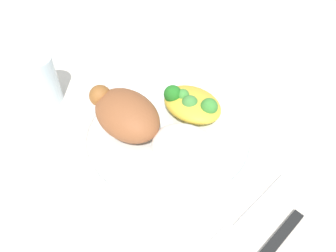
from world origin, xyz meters
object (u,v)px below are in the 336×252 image
(rice_pile, at_px, (187,150))
(fork, at_px, (250,213))
(water_glass, at_px, (38,81))
(plate, at_px, (168,134))
(roasted_chicken, at_px, (125,114))
(napkin, at_px, (135,66))
(mac_cheese_with_broccoli, at_px, (191,103))

(rice_pile, distance_m, fork, 0.11)
(water_glass, bearing_deg, plate, -154.47)
(fork, bearing_deg, roasted_chicken, 8.42)
(roasted_chicken, relative_size, napkin, 0.98)
(roasted_chicken, bearing_deg, fork, -171.58)
(plate, xyz_separation_m, napkin, (0.19, -0.08, -0.01))
(plate, height_order, water_glass, water_glass)
(fork, bearing_deg, water_glass, 13.23)
(plate, height_order, rice_pile, rice_pile)
(plate, bearing_deg, napkin, -22.79)
(plate, height_order, roasted_chicken, roasted_chicken)
(plate, distance_m, mac_cheese_with_broccoli, 0.06)
(plate, relative_size, roasted_chicken, 2.09)
(rice_pile, bearing_deg, roasted_chicken, 14.72)
(mac_cheese_with_broccoli, distance_m, napkin, 0.18)
(mac_cheese_with_broccoli, bearing_deg, roasted_chicken, 70.67)
(plate, xyz_separation_m, mac_cheese_with_broccoli, (0.01, -0.06, 0.02))
(plate, bearing_deg, fork, 175.67)
(water_glass, xyz_separation_m, napkin, (-0.02, -0.18, -0.04))
(roasted_chicken, xyz_separation_m, water_glass, (0.17, 0.06, -0.00))
(rice_pile, relative_size, water_glass, 1.31)
(mac_cheese_with_broccoli, distance_m, water_glass, 0.26)
(plate, xyz_separation_m, fork, (-0.17, 0.01, -0.00))
(plate, bearing_deg, rice_pile, 163.52)
(roasted_chicken, relative_size, rice_pile, 1.16)
(fork, relative_size, napkin, 1.13)
(roasted_chicken, height_order, water_glass, water_glass)
(mac_cheese_with_broccoli, bearing_deg, rice_pile, 131.88)
(plate, relative_size, rice_pile, 2.42)
(plate, distance_m, rice_pile, 0.06)
(plate, bearing_deg, mac_cheese_with_broccoli, -80.87)
(roasted_chicken, height_order, napkin, roasted_chicken)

